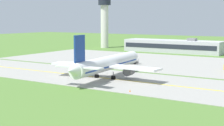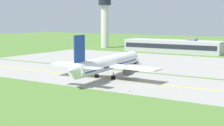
% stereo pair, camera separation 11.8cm
% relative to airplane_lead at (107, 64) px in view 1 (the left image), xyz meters
% --- Properties ---
extents(ground_plane, '(500.00, 500.00, 0.00)m').
position_rel_airplane_lead_xyz_m(ground_plane, '(-5.35, -0.96, -4.13)').
color(ground_plane, '#517A33').
extents(taxiway_strip, '(240.00, 28.00, 0.10)m').
position_rel_airplane_lead_xyz_m(taxiway_strip, '(-5.35, -0.96, -4.08)').
color(taxiway_strip, '#9E9B93').
rests_on(taxiway_strip, ground).
extents(apron_pad, '(140.00, 52.00, 0.10)m').
position_rel_airplane_lead_xyz_m(apron_pad, '(4.65, 41.04, -4.08)').
color(apron_pad, '#9E9B93').
rests_on(apron_pad, ground).
extents(taxiway_centreline, '(220.00, 0.60, 0.01)m').
position_rel_airplane_lead_xyz_m(taxiway_centreline, '(-5.35, -0.96, -4.03)').
color(taxiway_centreline, yellow).
rests_on(taxiway_centreline, taxiway_strip).
extents(airplane_lead, '(32.37, 39.66, 12.70)m').
position_rel_airplane_lead_xyz_m(airplane_lead, '(0.00, 0.00, 0.00)').
color(airplane_lead, white).
rests_on(airplane_lead, ground).
extents(service_truck_baggage, '(6.34, 4.00, 2.65)m').
position_rel_airplane_lead_xyz_m(service_truck_baggage, '(-8.99, 29.40, -2.60)').
color(service_truck_baggage, yellow).
rests_on(service_truck_baggage, ground).
extents(terminal_building, '(49.01, 12.47, 7.29)m').
position_rel_airplane_lead_xyz_m(terminal_building, '(-12.94, 80.11, -1.07)').
color(terminal_building, '#B2B2B7').
rests_on(terminal_building, ground).
extents(control_tower, '(7.60, 7.60, 29.39)m').
position_rel_airplane_lead_xyz_m(control_tower, '(-56.80, 84.54, 13.43)').
color(control_tower, silver).
rests_on(control_tower, ground).
extents(traffic_cone_near_edge, '(0.44, 0.44, 0.60)m').
position_rel_airplane_lead_xyz_m(traffic_cone_near_edge, '(14.41, -12.80, -3.83)').
color(traffic_cone_near_edge, orange).
rests_on(traffic_cone_near_edge, ground).
extents(traffic_cone_mid_edge, '(0.44, 0.44, 0.60)m').
position_rel_airplane_lead_xyz_m(traffic_cone_mid_edge, '(-27.97, 11.69, -3.83)').
color(traffic_cone_mid_edge, orange).
rests_on(traffic_cone_mid_edge, ground).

